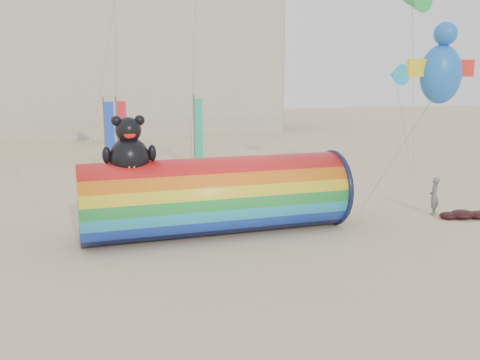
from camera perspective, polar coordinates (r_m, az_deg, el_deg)
name	(u,v)px	position (r m, az deg, el deg)	size (l,w,h in m)	color
ground	(240,251)	(20.18, -0.01, -7.57)	(160.00, 160.00, 0.00)	#CCB58C
windsock_assembly	(216,194)	(21.97, -2.58, -1.49)	(10.96, 3.34, 5.05)	red
kite_handler	(434,196)	(26.70, 20.00, -1.62)	(0.65, 0.43, 1.79)	slate
fabric_bundle	(465,214)	(26.73, 22.88, -3.40)	(2.62, 1.35, 0.41)	#35090C
festival_banners	(145,136)	(35.11, -10.12, 4.67)	(6.89, 2.79, 5.20)	#59595E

